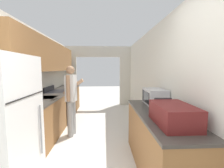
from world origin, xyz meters
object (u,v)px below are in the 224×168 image
Objects in this scene: suitcase at (173,114)px; microwave at (155,97)px; person at (71,99)px; range_oven at (60,106)px.

microwave is at bearing 83.51° from suitcase.
suitcase is at bearing -127.95° from person.
range_oven is 2.90m from microwave.
person reaches higher than suitcase.
range_oven is 1.17m from person.
range_oven is 0.65× the size of person.
person is 3.18× the size of microwave.
suitcase is 1.24× the size of microwave.
suitcase is 0.99m from microwave.
range_oven is 2.05× the size of microwave.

